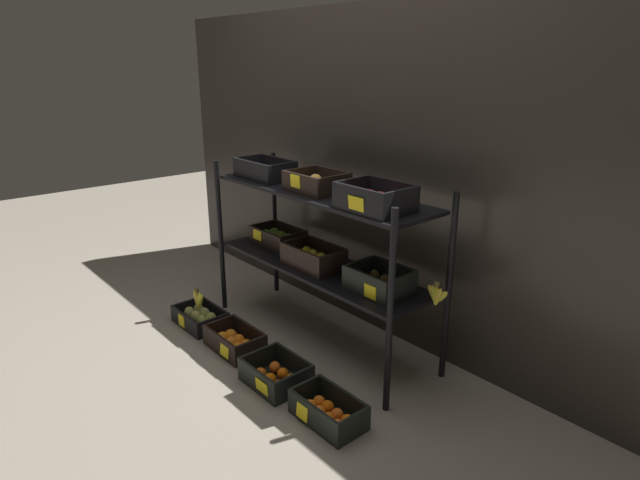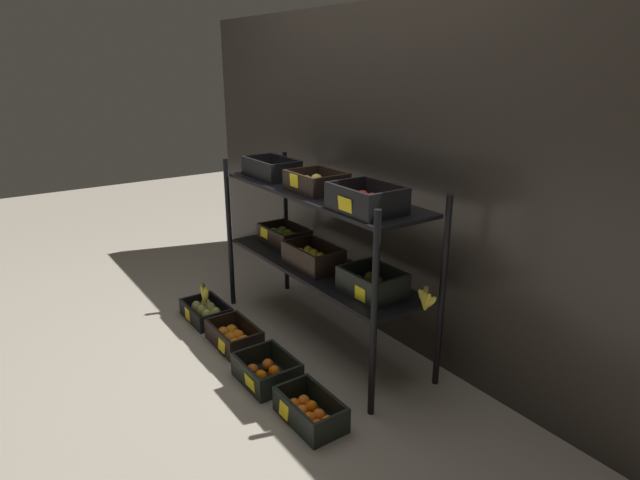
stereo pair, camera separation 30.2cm
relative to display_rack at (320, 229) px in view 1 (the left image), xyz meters
The scene contains 8 objects.
ground_plane 0.69m from the display_rack, 135.87° to the left, with size 10.00×10.00×0.00m, color gray.
storefront_wall 0.50m from the display_rack, 91.48° to the left, with size 3.87×0.12×1.90m, color #2D2823.
display_rack is the anchor object (origin of this frame).
crate_ground_pear 1.01m from the display_rack, 144.36° to the right, with size 0.35×0.23×0.11m.
crate_ground_orange 0.82m from the display_rack, 116.69° to the right, with size 0.35×0.23×0.13m.
crate_ground_tangerine 0.83m from the display_rack, 66.69° to the right, with size 0.32×0.26×0.13m.
crate_ground_right_tangerine 1.01m from the display_rack, 38.03° to the right, with size 0.35×0.21×0.13m.
banana_bunch_loose 0.95m from the display_rack, 145.14° to the right, with size 0.13×0.04×0.14m.
Camera 1 is at (2.16, -1.87, 1.59)m, focal length 29.83 mm.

